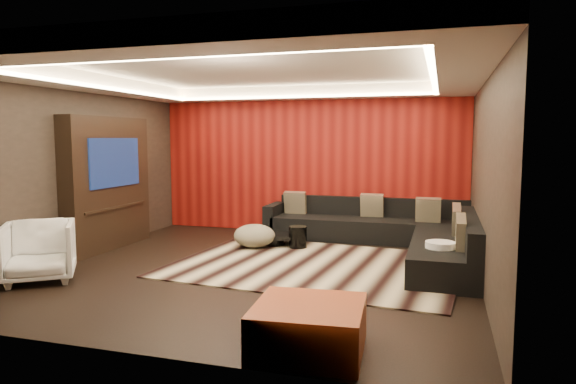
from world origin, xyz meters
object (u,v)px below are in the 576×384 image
(armchair, at_px, (39,251))
(white_side_table, at_px, (440,260))
(orange_ottoman, at_px, (309,328))
(sectional_sofa, at_px, (393,234))
(drum_stool, at_px, (298,237))
(coffee_table, at_px, (274,239))

(armchair, bearing_deg, white_side_table, -17.62)
(orange_ottoman, bearing_deg, white_side_table, 68.92)
(white_side_table, relative_size, sectional_sofa, 0.13)
(drum_stool, distance_m, armchair, 3.92)
(white_side_table, relative_size, armchair, 0.57)
(drum_stool, bearing_deg, white_side_table, -27.68)
(armchair, xyz_separation_m, sectional_sofa, (4.21, 3.23, -0.13))
(coffee_table, height_order, white_side_table, white_side_table)
(armchair, bearing_deg, sectional_sofa, 1.51)
(coffee_table, bearing_deg, sectional_sofa, 6.06)
(coffee_table, bearing_deg, orange_ottoman, -67.68)
(drum_stool, bearing_deg, armchair, -133.17)
(drum_stool, bearing_deg, sectional_sofa, 13.79)
(orange_ottoman, bearing_deg, drum_stool, 107.02)
(white_side_table, height_order, armchair, armchair)
(sectional_sofa, bearing_deg, armchair, -142.47)
(coffee_table, height_order, armchair, armchair)
(white_side_table, bearing_deg, drum_stool, 152.32)
(white_side_table, height_order, sectional_sofa, sectional_sofa)
(sectional_sofa, bearing_deg, coffee_table, -173.94)
(orange_ottoman, bearing_deg, coffee_table, 112.32)
(sectional_sofa, bearing_deg, white_side_table, -64.13)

